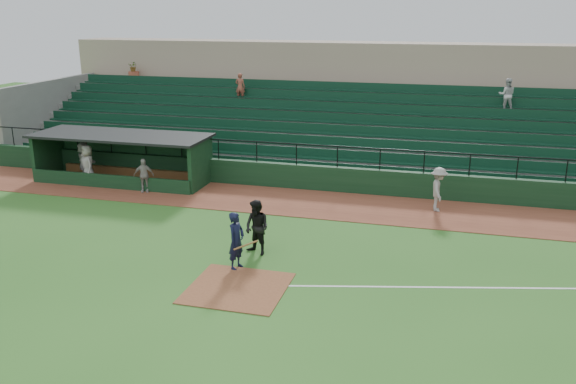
# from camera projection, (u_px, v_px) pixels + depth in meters

# --- Properties ---
(ground) EXTENTS (90.00, 90.00, 0.00)m
(ground) POSITION_uv_depth(u_px,v_px,m) (248.00, 275.00, 19.83)
(ground) COLOR #2A5E1E
(ground) RESTS_ON ground
(warning_track) EXTENTS (40.00, 4.00, 0.03)m
(warning_track) POSITION_uv_depth(u_px,v_px,m) (306.00, 203.00, 27.21)
(warning_track) COLOR brown
(warning_track) RESTS_ON ground
(home_plate_dirt) EXTENTS (3.00, 3.00, 0.03)m
(home_plate_dirt) POSITION_uv_depth(u_px,v_px,m) (238.00, 288.00, 18.90)
(home_plate_dirt) COLOR brown
(home_plate_dirt) RESTS_ON ground
(foul_line) EXTENTS (17.49, 4.44, 0.01)m
(foul_line) POSITION_uv_depth(u_px,v_px,m) (503.00, 288.00, 18.92)
(foul_line) COLOR white
(foul_line) RESTS_ON ground
(stadium_structure) EXTENTS (38.00, 13.08, 6.40)m
(stadium_structure) POSITION_uv_depth(u_px,v_px,m) (341.00, 121.00, 34.37)
(stadium_structure) COLOR #103219
(stadium_structure) RESTS_ON ground
(dugout) EXTENTS (8.90, 3.20, 2.42)m
(dugout) POSITION_uv_depth(u_px,v_px,m) (127.00, 154.00, 30.73)
(dugout) COLOR #103219
(dugout) RESTS_ON ground
(batter_at_plate) EXTENTS (1.11, 0.81, 1.98)m
(batter_at_plate) POSITION_uv_depth(u_px,v_px,m) (236.00, 241.00, 20.10)
(batter_at_plate) COLOR black
(batter_at_plate) RESTS_ON ground
(umpire) EXTENTS (1.19, 1.08, 1.98)m
(umpire) POSITION_uv_depth(u_px,v_px,m) (257.00, 228.00, 21.30)
(umpire) COLOR black
(umpire) RESTS_ON ground
(runner) EXTENTS (0.81, 1.29, 1.91)m
(runner) POSITION_uv_depth(u_px,v_px,m) (438.00, 189.00, 25.86)
(runner) COLOR gray
(runner) RESTS_ON warning_track
(dugout_player_a) EXTENTS (1.03, 0.69, 1.62)m
(dugout_player_a) POSITION_uv_depth(u_px,v_px,m) (144.00, 175.00, 28.61)
(dugout_player_a) COLOR #A29D98
(dugout_player_a) RESTS_ON warning_track
(dugout_player_b) EXTENTS (1.14, 1.11, 1.98)m
(dugout_player_b) POSITION_uv_depth(u_px,v_px,m) (88.00, 165.00, 29.84)
(dugout_player_b) COLOR #A19C97
(dugout_player_b) RESTS_ON warning_track
(dugout_player_c) EXTENTS (1.80, 1.58, 1.97)m
(dugout_player_c) POSITION_uv_depth(u_px,v_px,m) (84.00, 161.00, 30.58)
(dugout_player_c) COLOR #A8A39D
(dugout_player_c) RESTS_ON warning_track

